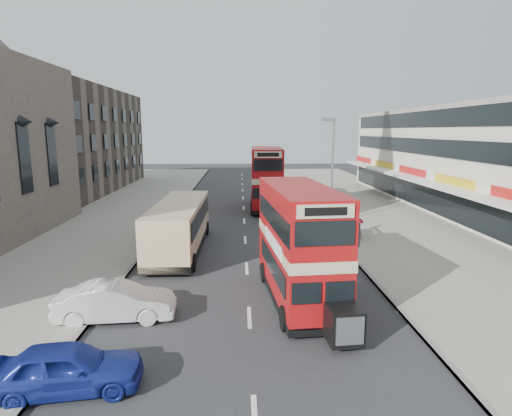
% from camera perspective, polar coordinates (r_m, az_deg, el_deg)
% --- Properties ---
extents(ground, '(160.00, 160.00, 0.00)m').
position_cam_1_polar(ground, '(15.48, -0.72, -17.48)').
color(ground, '#28282B').
rests_on(ground, ground).
extents(road_surface, '(12.00, 90.00, 0.01)m').
position_cam_1_polar(road_surface, '(34.46, -1.58, -1.76)').
color(road_surface, '#28282B').
rests_on(road_surface, ground).
extents(pavement_right, '(12.00, 90.00, 0.15)m').
position_cam_1_polar(pavement_right, '(36.58, 17.57, -1.42)').
color(pavement_right, gray).
rests_on(pavement_right, ground).
extents(pavement_left, '(12.00, 90.00, 0.15)m').
position_cam_1_polar(pavement_left, '(36.36, -20.86, -1.69)').
color(pavement_left, gray).
rests_on(pavement_left, ground).
extents(kerb_left, '(0.20, 90.00, 0.16)m').
position_cam_1_polar(kerb_left, '(34.92, -11.65, -1.69)').
color(kerb_left, gray).
rests_on(kerb_left, ground).
extents(kerb_right, '(0.20, 90.00, 0.16)m').
position_cam_1_polar(kerb_right, '(35.04, 8.45, -1.55)').
color(kerb_right, gray).
rests_on(kerb_right, ground).
extents(brick_terrace, '(14.00, 28.00, 12.00)m').
position_cam_1_polar(brick_terrace, '(56.06, -25.19, 8.12)').
color(brick_terrace, '#66594C').
rests_on(brick_terrace, ground).
extents(commercial_row, '(9.90, 46.20, 9.30)m').
position_cam_1_polar(commercial_row, '(41.13, 27.51, 5.66)').
color(commercial_row, beige).
rests_on(commercial_row, ground).
extents(street_lamp, '(1.00, 0.20, 8.12)m').
position_cam_1_polar(street_lamp, '(32.51, 10.05, 5.88)').
color(street_lamp, slate).
rests_on(street_lamp, ground).
extents(bus_main, '(3.09, 8.73, 4.77)m').
position_cam_1_polar(bus_main, '(18.17, 5.83, -4.75)').
color(bus_main, black).
rests_on(bus_main, ground).
extents(bus_second, '(3.03, 9.98, 5.45)m').
position_cam_1_polar(bus_second, '(39.64, 1.44, 4.03)').
color(bus_second, black).
rests_on(bus_second, ground).
extents(coach, '(2.83, 10.36, 2.74)m').
position_cam_1_polar(coach, '(26.23, -10.17, -2.18)').
color(coach, black).
rests_on(coach, ground).
extents(car_left_near, '(4.32, 2.20, 1.41)m').
position_cam_1_polar(car_left_near, '(13.75, -23.95, -18.93)').
color(car_left_near, navy).
rests_on(car_left_near, ground).
extents(car_left_front, '(4.57, 1.87, 1.47)m').
position_cam_1_polar(car_left_front, '(17.64, -18.20, -11.79)').
color(car_left_front, silver).
rests_on(car_left_front, ground).
extents(car_right_a, '(5.25, 2.21, 1.51)m').
position_cam_1_polar(car_right_a, '(28.94, 8.63, -2.70)').
color(car_right_a, '#A8102E').
rests_on(car_right_a, ground).
extents(car_right_b, '(4.22, 2.10, 1.15)m').
position_cam_1_polar(car_right_b, '(36.21, 6.00, -0.30)').
color(car_right_b, '#BC5012').
rests_on(car_right_b, ground).
extents(car_right_c, '(3.71, 1.51, 1.26)m').
position_cam_1_polar(car_right_c, '(46.53, 3.69, 2.18)').
color(car_right_c, '#6094C0').
rests_on(car_right_c, ground).
extents(pedestrian_near, '(0.70, 0.55, 1.68)m').
position_cam_1_polar(pedestrian_near, '(30.31, 13.03, -1.80)').
color(pedestrian_near, gray).
rests_on(pedestrian_near, pavement_right).
extents(cyclist, '(0.75, 1.96, 2.08)m').
position_cam_1_polar(cyclist, '(34.71, 5.57, -0.56)').
color(cyclist, gray).
rests_on(cyclist, ground).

